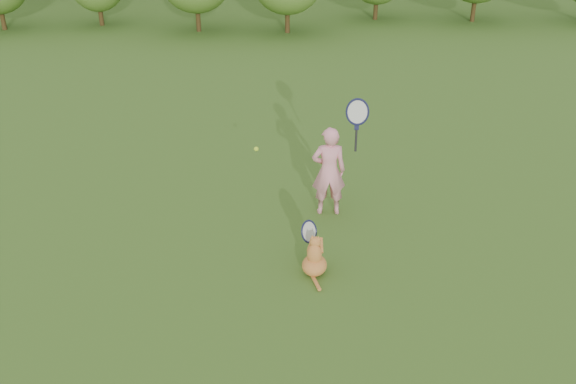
{
  "coord_description": "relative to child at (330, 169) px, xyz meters",
  "views": [
    {
      "loc": [
        -0.49,
        -6.86,
        4.78
      ],
      "look_at": [
        0.2,
        0.8,
        0.7
      ],
      "focal_mm": 40.0,
      "sensor_mm": 36.0,
      "label": 1
    }
  ],
  "objects": [
    {
      "name": "tennis_ball",
      "position": [
        -1.04,
        0.37,
        0.2
      ],
      "size": [
        0.07,
        0.07,
        0.07
      ],
      "color": "#B0DB19",
      "rests_on": "ground"
    },
    {
      "name": "child",
      "position": [
        0.0,
        0.0,
        0.0
      ],
      "size": [
        0.77,
        0.47,
        2.05
      ],
      "rotation": [
        0.0,
        0.0,
        3.09
      ],
      "color": "pink",
      "rests_on": "ground"
    },
    {
      "name": "cat",
      "position": [
        -0.41,
        -1.52,
        -0.44
      ],
      "size": [
        0.49,
        0.82,
        0.73
      ],
      "rotation": [
        0.0,
        0.0,
        -0.28
      ],
      "color": "#B34E22",
      "rests_on": "ground"
    },
    {
      "name": "ground",
      "position": [
        -0.86,
        -1.42,
        -0.72
      ],
      "size": [
        100.0,
        100.0,
        0.0
      ],
      "primitive_type": "plane",
      "color": "#2A4F16",
      "rests_on": "ground"
    }
  ]
}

